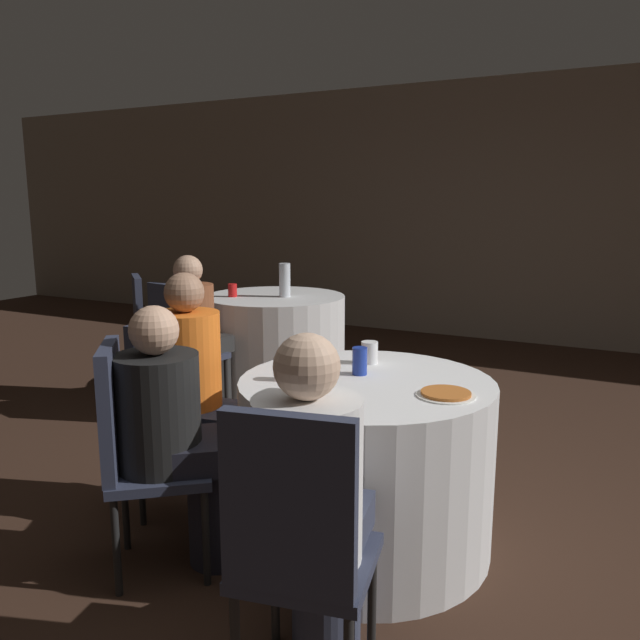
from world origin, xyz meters
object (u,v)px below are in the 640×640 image
Objects in this scene: table_near at (365,464)px; chair_near_south at (297,538)px; person_orange_shirt at (202,399)px; bottle_far at (285,280)px; table_far at (275,341)px; chair_far_south at (179,340)px; chair_far_southwest at (150,327)px; pizza_plate_near at (446,394)px; person_white_shirt at (314,506)px; soda_can_red at (299,367)px; chair_near_west at (170,402)px; person_black_shirt at (177,437)px; person_floral_shirt at (198,333)px; chair_near_southwest at (134,441)px; soda_can_blue at (360,361)px.

table_near is 1.14× the size of chair_near_south.
person_orange_shirt is 4.42× the size of bottle_far.
chair_near_south is at bearing -57.74° from table_far.
chair_far_southwest is at bearing 163.82° from chair_far_south.
person_orange_shirt reaches higher than pizza_plate_near.
person_white_shirt reaches higher than soda_can_red.
bottle_far is (0.78, 0.71, 0.33)m from chair_far_southwest.
chair_near_west reaches higher than table_near.
table_far is 2.62m from person_black_shirt.
bottle_far is at bearing 82.49° from person_floral_shirt.
chair_near_southwest is 1.99m from person_floral_shirt.
chair_far_south is 1.90m from soda_can_red.
chair_near_south is 0.84× the size of person_floral_shirt.
chair_near_west is at bearing -1.90° from chair_far_southwest.
chair_far_south is at bearing 125.24° from chair_near_south.
chair_near_southwest is at bearing -135.57° from soda_can_blue.
table_far is at bearing 90.00° from person_floral_shirt.
pizza_plate_near is (0.36, -0.06, 0.39)m from table_near.
soda_can_blue reaches higher than table_far.
person_black_shirt reaches higher than chair_near_west.
bottle_far is (-0.55, 2.04, 0.33)m from chair_near_west.
chair_far_south is 0.17m from person_floral_shirt.
person_black_shirt reaches higher than chair_near_south.
chair_near_southwest is 1.00× the size of chair_far_south.
chair_near_southwest is 2.63m from bottle_far.
person_floral_shirt reaches higher than soda_can_blue.
person_black_shirt reaches higher than bottle_far.
person_orange_shirt is (-0.79, -0.12, 0.21)m from table_near.
chair_near_southwest is at bearing -153.95° from pizza_plate_near.
chair_far_southwest is 2.38m from person_black_shirt.
chair_near_south is 3.33m from bottle_far.
table_near is 2.59m from chair_far_southwest.
bottle_far is at bearing 158.07° from chair_near_southwest.
chair_far_southwest is (-2.30, 1.19, 0.18)m from table_near.
soda_can_blue is (1.71, -1.03, 0.24)m from person_floral_shirt.
soda_can_blue is (0.19, 0.21, 0.00)m from soda_can_red.
person_floral_shirt is 0.89m from bottle_far.
person_black_shirt reaches higher than table_far.
chair_far_southwest is 4.11× the size of pizza_plate_near.
pizza_plate_near is 0.63m from soda_can_red.
table_near is 0.45m from soda_can_blue.
table_far is at bearing 130.16° from soda_can_blue.
bottle_far reaches higher than chair_near_southwest.
chair_near_south is 4.11× the size of pizza_plate_near.
chair_near_southwest is 1.87m from chair_far_south.
person_floral_shirt reaches higher than chair_near_southwest.
table_far is at bearing 112.07° from person_white_shirt.
person_white_shirt is at bearing -30.64° from chair_far_south.
person_floral_shirt is (0.03, 0.16, 0.02)m from chair_far_south.
person_white_shirt is at bearing -105.89° from pizza_plate_near.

